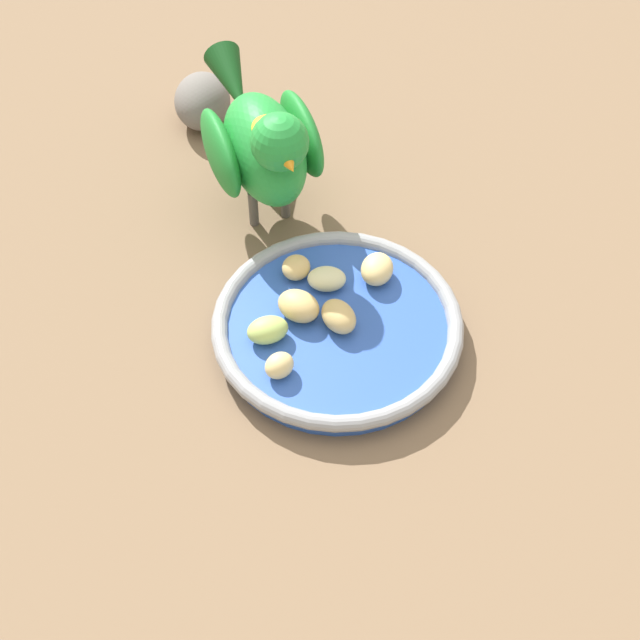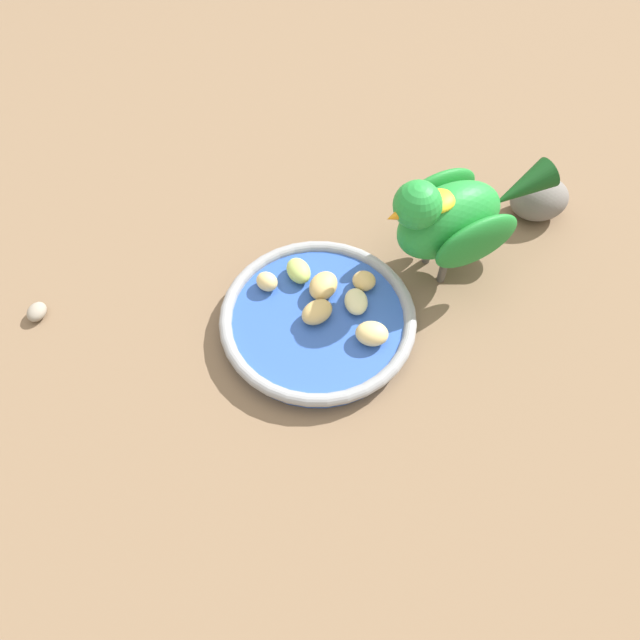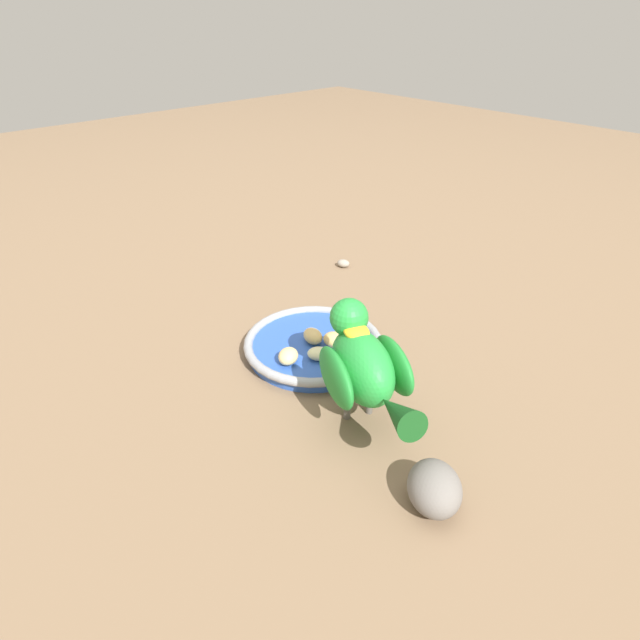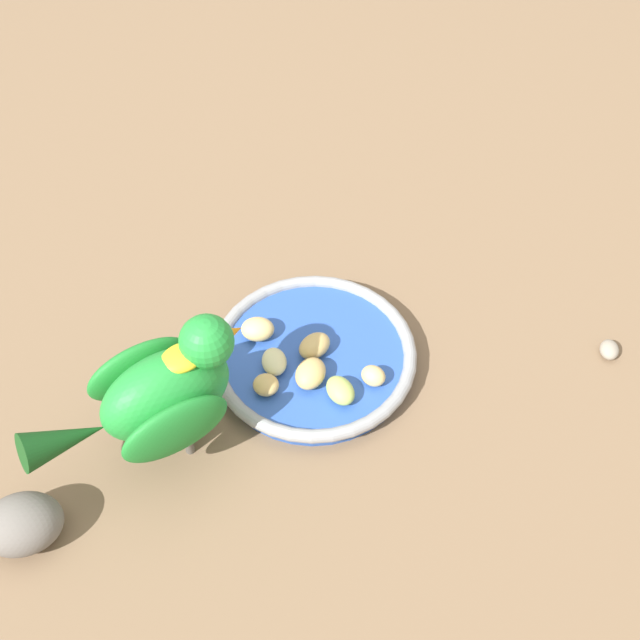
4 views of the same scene
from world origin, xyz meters
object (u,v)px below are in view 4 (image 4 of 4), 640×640
Objects in this scene: apple_piece_0 at (314,346)px; apple_piece_4 at (311,374)px; apple_piece_2 at (266,385)px; apple_piece_5 at (274,362)px; apple_piece_3 at (258,329)px; pebble_0 at (609,350)px; apple_piece_1 at (340,390)px; rock_large at (22,524)px; feeding_bowl at (315,357)px; apple_piece_6 at (373,376)px; parrot at (161,392)px.

apple_piece_4 is at bearing -150.44° from apple_piece_0.
apple_piece_5 is (0.03, 0.01, -0.00)m from apple_piece_2.
apple_piece_0 is 1.04× the size of apple_piece_3.
pebble_0 is (0.22, -0.24, -0.02)m from apple_piece_4.
rock_large reaches higher than apple_piece_1.
apple_piece_2 is 0.07m from apple_piece_3.
feeding_bowl is 0.32m from pebble_0.
rock_large reaches higher than apple_piece_2.
apple_piece_2 and apple_piece_6 have the same top height.
feeding_bowl is 0.19m from parrot.
apple_piece_0 is 0.50× the size of rock_large.
parrot reaches higher than apple_piece_5.
feeding_bowl is 0.02m from apple_piece_0.
feeding_bowl is 8.48× the size of pebble_0.
apple_piece_4 is 0.32m from pebble_0.
apple_piece_0 is at bearing -29.79° from apple_piece_5.
apple_piece_4 reaches higher than apple_piece_6.
apple_piece_3 is 1.03× the size of apple_piece_5.
apple_piece_0 is 0.96× the size of apple_piece_4.
feeding_bowl is 0.06m from apple_piece_1.
apple_piece_1 is 0.04m from apple_piece_6.
feeding_bowl is 0.05m from apple_piece_5.
apple_piece_3 is at bearing 24.72° from parrot.
apple_piece_5 reaches higher than pebble_0.
feeding_bowl is 0.07m from apple_piece_6.
parrot reaches higher than rock_large.
feeding_bowl is 0.07m from apple_piece_2.
apple_piece_6 is at bearing -56.80° from apple_piece_4.
apple_piece_0 is at bearing 29.56° from apple_piece_4.
parrot is at bearing 160.34° from apple_piece_0.
apple_piece_1 reaches higher than apple_piece_2.
parrot is (-0.16, 0.06, 0.08)m from feeding_bowl.
apple_piece_5 is 0.36m from pebble_0.
apple_piece_1 is 1.34× the size of apple_piece_2.
apple_piece_1 is 0.30m from pebble_0.
apple_piece_3 reaches higher than feeding_bowl.
rock_large reaches higher than apple_piece_4.
feeding_bowl is at bearing -121.84° from apple_piece_0.
apple_piece_2 is 0.11m from apple_piece_6.
apple_piece_1 is 0.32m from rock_large.
apple_piece_3 reaches higher than pebble_0.
apple_piece_0 and apple_piece_3 have the same top height.
apple_piece_0 is (0.00, 0.00, 0.02)m from feeding_bowl.
apple_piece_0 is 1.43× the size of apple_piece_6.
apple_piece_2 and apple_piece_5 have the same top height.
apple_piece_3 is 0.30m from rock_large.
apple_piece_5 is 0.28m from rock_large.
feeding_bowl is 6.12× the size of apple_piece_1.
rock_large is (-0.27, 0.08, -0.00)m from apple_piece_5.
feeding_bowl is at bearing 2.50° from parrot.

